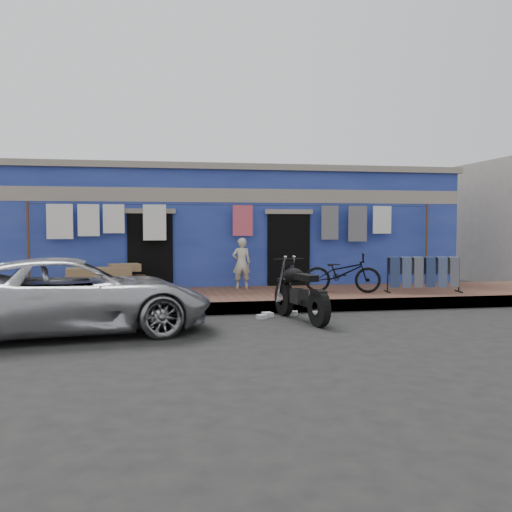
{
  "coord_description": "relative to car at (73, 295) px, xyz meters",
  "views": [
    {
      "loc": [
        -2.13,
        -9.77,
        1.78
      ],
      "look_at": [
        0.0,
        2.0,
        1.15
      ],
      "focal_mm": 40.0,
      "sensor_mm": 36.0,
      "label": 1
    }
  ],
  "objects": [
    {
      "name": "bicycle",
      "position": [
        5.59,
        2.77,
        0.15
      ],
      "size": [
        1.82,
        1.09,
        1.11
      ],
      "primitive_type": "imported",
      "rotation": [
        0.0,
        0.0,
        1.27
      ],
      "color": "black",
      "rests_on": "sidewalk"
    },
    {
      "name": "building",
      "position": [
        3.44,
        7.04,
        1.03
      ],
      "size": [
        12.2,
        5.2,
        3.36
      ],
      "color": "navy",
      "rests_on": "ground"
    },
    {
      "name": "motorcycle",
      "position": [
        4.02,
        0.58,
        -0.08
      ],
      "size": [
        1.39,
        2.05,
        1.15
      ],
      "primitive_type": null,
      "rotation": [
        0.0,
        0.0,
        0.22
      ],
      "color": "black",
      "rests_on": "ground"
    },
    {
      "name": "litter_b",
      "position": [
        4.07,
        1.25,
        -0.61
      ],
      "size": [
        0.18,
        0.2,
        0.08
      ],
      "primitive_type": "cube",
      "rotation": [
        0.0,
        0.0,
        1.17
      ],
      "color": "silver",
      "rests_on": "ground"
    },
    {
      "name": "jeans_rack",
      "position": [
        7.46,
        2.51,
        0.02
      ],
      "size": [
        1.86,
        0.84,
        0.84
      ],
      "primitive_type": null,
      "rotation": [
        0.0,
        0.0,
        -0.14
      ],
      "color": "black",
      "rests_on": "sidewalk"
    },
    {
      "name": "ground",
      "position": [
        3.44,
        0.05,
        -0.65
      ],
      "size": [
        80.0,
        80.0,
        0.0
      ],
      "primitive_type": "plane",
      "color": "black",
      "rests_on": "ground"
    },
    {
      "name": "sidewalk",
      "position": [
        3.44,
        3.05,
        -0.53
      ],
      "size": [
        28.0,
        3.0,
        0.25
      ],
      "primitive_type": "cube",
      "color": "brown",
      "rests_on": "ground"
    },
    {
      "name": "litter_c",
      "position": [
        3.51,
        1.16,
        -0.61
      ],
      "size": [
        0.22,
        0.25,
        0.09
      ],
      "primitive_type": "cube",
      "rotation": [
        0.0,
        0.0,
        1.83
      ],
      "color": "silver",
      "rests_on": "ground"
    },
    {
      "name": "clothesline",
      "position": [
        2.99,
        4.3,
        1.14
      ],
      "size": [
        10.06,
        0.06,
        2.1
      ],
      "color": "brown",
      "rests_on": "sidewalk"
    },
    {
      "name": "litter_a",
      "position": [
        3.35,
        0.93,
        -0.61
      ],
      "size": [
        0.23,
        0.22,
        0.08
      ],
      "primitive_type": "cube",
      "rotation": [
        0.0,
        0.0,
        0.54
      ],
      "color": "silver",
      "rests_on": "ground"
    },
    {
      "name": "curb",
      "position": [
        3.44,
        1.6,
        -0.53
      ],
      "size": [
        28.0,
        0.1,
        0.25
      ],
      "primitive_type": "cube",
      "color": "gray",
      "rests_on": "ground"
    },
    {
      "name": "car",
      "position": [
        0.0,
        0.0,
        0.0
      ],
      "size": [
        4.9,
        2.81,
        1.3
      ],
      "primitive_type": "imported",
      "rotation": [
        0.0,
        0.0,
        1.73
      ],
      "color": "#ADADB1",
      "rests_on": "ground"
    },
    {
      "name": "seated_person",
      "position": [
        3.43,
        4.02,
        0.22
      ],
      "size": [
        0.45,
        0.3,
        1.24
      ],
      "primitive_type": "imported",
      "rotation": [
        0.0,
        0.0,
        3.14
      ],
      "color": "beige",
      "rests_on": "sidewalk"
    },
    {
      "name": "charpoy",
      "position": [
        0.27,
        3.85,
        -0.09
      ],
      "size": [
        2.0,
        1.22,
        0.62
      ],
      "primitive_type": null,
      "rotation": [
        0.0,
        0.0,
        0.1
      ],
      "color": "brown",
      "rests_on": "sidewalk"
    }
  ]
}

